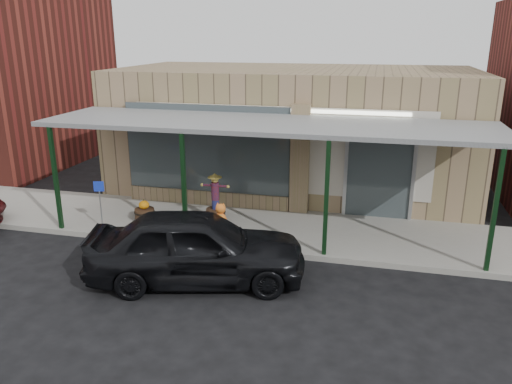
% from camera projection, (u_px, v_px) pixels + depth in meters
% --- Properties ---
extents(ground, '(120.00, 120.00, 0.00)m').
position_uv_depth(ground, '(229.00, 293.00, 10.71)').
color(ground, black).
rests_on(ground, ground).
extents(sidewalk, '(40.00, 3.20, 0.15)m').
position_uv_depth(sidewalk, '(265.00, 229.00, 14.02)').
color(sidewalk, gray).
rests_on(sidewalk, ground).
extents(storefront, '(12.00, 6.25, 4.20)m').
position_uv_depth(storefront, '(294.00, 129.00, 17.64)').
color(storefront, '#93775A').
rests_on(storefront, ground).
extents(awning, '(12.00, 3.00, 3.04)m').
position_uv_depth(awning, '(266.00, 126.00, 13.10)').
color(awning, slate).
rests_on(awning, ground).
extents(block_buildings_near, '(61.00, 8.00, 8.00)m').
position_uv_depth(block_buildings_near, '(356.00, 80.00, 17.64)').
color(block_buildings_near, maroon).
rests_on(block_buildings_near, ground).
extents(barrel_scarecrow, '(0.85, 0.68, 1.42)m').
position_uv_depth(barrel_scarecrow, '(215.00, 205.00, 14.29)').
color(barrel_scarecrow, '#452D1B').
rests_on(barrel_scarecrow, sidewalk).
extents(barrel_pumpkin, '(0.71, 0.71, 0.66)m').
position_uv_depth(barrel_pumpkin, '(145.00, 213.00, 14.34)').
color(barrel_pumpkin, '#452D1B').
rests_on(barrel_pumpkin, sidewalk).
extents(handicap_sign, '(0.28, 0.09, 1.36)m').
position_uv_depth(handicap_sign, '(100.00, 198.00, 13.61)').
color(handicap_sign, gray).
rests_on(handicap_sign, sidewalk).
extents(parked_sedan, '(5.12, 3.04, 1.63)m').
position_uv_depth(parked_sedan, '(197.00, 247.00, 11.02)').
color(parked_sedan, black).
rests_on(parked_sedan, ground).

